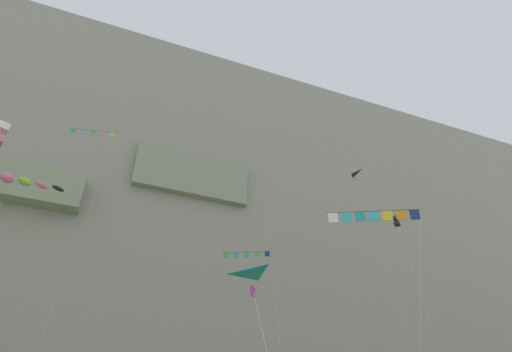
# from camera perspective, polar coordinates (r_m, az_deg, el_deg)

# --- Properties ---
(cliff_face) EXTENTS (180.00, 25.96, 72.86)m
(cliff_face) POSITION_cam_1_polar(r_m,az_deg,el_deg) (75.14, -10.91, -8.76)
(cliff_face) COLOR gray
(cliff_face) RESTS_ON ground
(kite_banner_near_cliff) EXTENTS (4.94, 4.89, 34.09)m
(kite_banner_near_cliff) POSITION_cam_1_polar(r_m,az_deg,el_deg) (47.97, -20.90, 3.24)
(kite_banner_near_cliff) COLOR black
(kite_banner_near_cliff) RESTS_ON ground
(kite_windsock_low_right) EXTENTS (5.72, 4.25, 27.27)m
(kite_windsock_low_right) POSITION_cam_1_polar(r_m,az_deg,el_deg) (46.73, -28.07, -0.64)
(kite_windsock_low_right) COLOR pink
(kite_windsock_low_right) RESTS_ON ground
(kite_banner_far_left) EXTENTS (5.29, 3.58, 16.41)m
(kite_banner_far_left) POSITION_cam_1_polar(r_m,az_deg,el_deg) (26.99, 15.22, -5.51)
(kite_banner_far_left) COLOR black
(kite_banner_far_left) RESTS_ON ground
(kite_delta_mid_left) EXTENTS (3.34, 4.79, 32.56)m
(kite_delta_mid_left) POSITION_cam_1_polar(r_m,az_deg,el_deg) (51.12, 12.79, -1.22)
(kite_delta_mid_left) COLOR black
(kite_delta_mid_left) RESTS_ON ground
(kite_box_far_right) EXTENTS (2.05, 6.42, 31.25)m
(kite_box_far_right) POSITION_cam_1_polar(r_m,az_deg,el_deg) (58.16, 17.89, -5.78)
(kite_box_far_right) COLOR navy
(kite_box_far_right) RESTS_ON ground
(kite_delta_mid_center) EXTENTS (1.34, 5.73, 8.15)m
(kite_delta_mid_center) POSITION_cam_1_polar(r_m,az_deg,el_deg) (14.87, 0.41, -15.60)
(kite_delta_mid_center) COLOR teal
(kite_delta_mid_center) RESTS_ON ground
(kite_banner_front_field) EXTENTS (3.94, 3.34, 17.99)m
(kite_banner_front_field) POSITION_cam_1_polar(r_m,az_deg,el_deg) (33.95, -0.71, -12.22)
(kite_banner_front_field) COLOR black
(kite_banner_front_field) RESTS_ON ground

